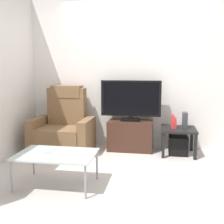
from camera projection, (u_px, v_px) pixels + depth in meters
name	position (u px, v px, depth m)	size (l,w,h in m)	color
ground_plane	(127.00, 168.00, 3.79)	(6.40, 6.40, 0.00)	#BCB2AD
wall_back	(136.00, 73.00, 4.69)	(6.40, 0.06, 2.60)	silver
tv_stand	(130.00, 135.00, 4.60)	(0.74, 0.40, 0.50)	#3D2319
television	(131.00, 100.00, 4.53)	(1.00, 0.20, 0.67)	black
recliner_armchair	(64.00, 129.00, 4.55)	(0.98, 0.78, 1.08)	brown
side_table	(179.00, 132.00, 4.34)	(0.54, 0.54, 0.43)	black
subwoofer_box	(178.00, 145.00, 4.38)	(0.30, 0.30, 0.30)	black
book_leftmost	(173.00, 121.00, 4.31)	(0.05, 0.12, 0.22)	red
book_middle	(175.00, 123.00, 4.31)	(0.03, 0.12, 0.17)	red
game_console	(185.00, 120.00, 4.31)	(0.07, 0.20, 0.25)	#333338
coffee_table	(56.00, 155.00, 3.15)	(0.90, 0.60, 0.39)	#B2C6C1
cell_phone	(47.00, 151.00, 3.21)	(0.07, 0.15, 0.01)	#B7B7BC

